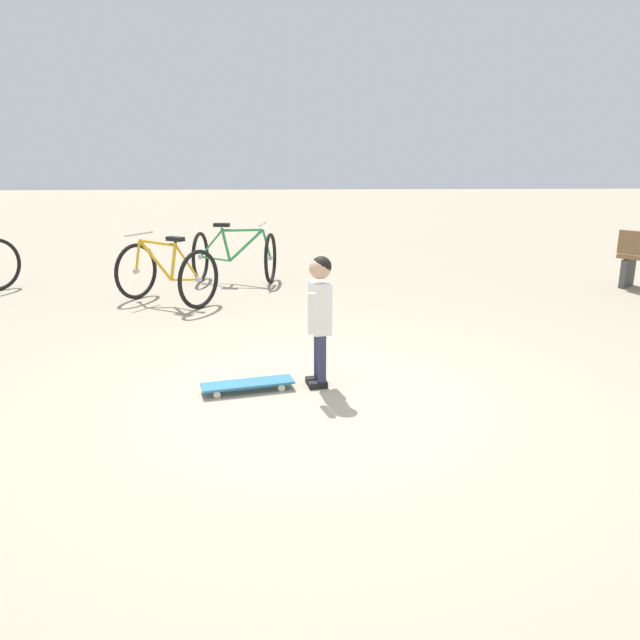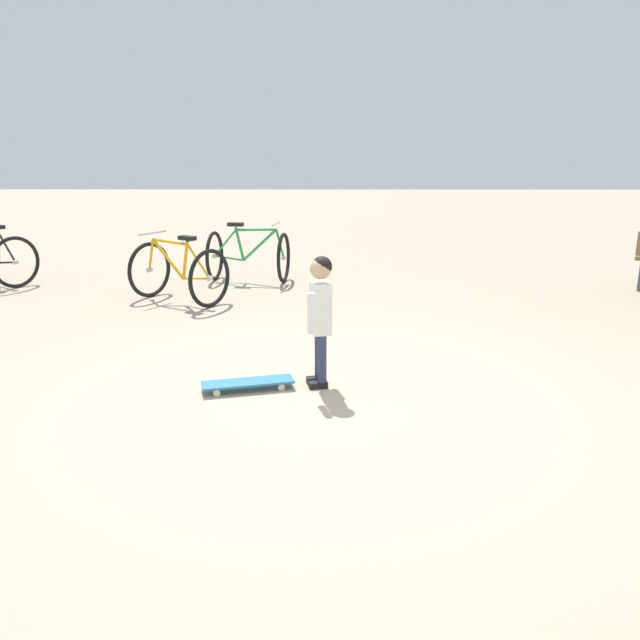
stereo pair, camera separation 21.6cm
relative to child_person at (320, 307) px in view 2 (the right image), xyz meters
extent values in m
plane|color=tan|center=(0.02, -0.34, -0.66)|extent=(50.00, 50.00, 0.00)
cylinder|color=#2D3351|center=(0.01, -0.05, -0.42)|extent=(0.08, 0.08, 0.42)
cube|color=black|center=(-0.02, -0.06, -0.63)|extent=(0.16, 0.11, 0.05)
cylinder|color=#2D3351|center=(-0.01, 0.05, -0.42)|extent=(0.08, 0.08, 0.42)
cube|color=black|center=(-0.04, 0.05, -0.63)|extent=(0.16, 0.11, 0.05)
cube|color=white|center=(0.00, 0.00, -0.01)|extent=(0.18, 0.26, 0.40)
cylinder|color=white|center=(-0.07, -0.17, -0.01)|extent=(0.06, 0.06, 0.32)
cylinder|color=white|center=(0.03, 0.16, -0.01)|extent=(0.06, 0.06, 0.32)
sphere|color=tan|center=(0.00, 0.00, 0.31)|extent=(0.17, 0.17, 0.17)
sphere|color=black|center=(0.01, 0.00, 0.32)|extent=(0.16, 0.16, 0.16)
cube|color=teal|center=(-0.58, -0.11, -0.59)|extent=(0.75, 0.36, 0.02)
cube|color=#B7B7BC|center=(-0.82, -0.17, -0.61)|extent=(0.06, 0.11, 0.02)
cube|color=#B7B7BC|center=(-0.33, -0.05, -0.61)|extent=(0.06, 0.11, 0.02)
cylinder|color=beige|center=(-0.81, -0.24, -0.63)|extent=(0.06, 0.04, 0.06)
cylinder|color=beige|center=(-0.84, -0.10, -0.63)|extent=(0.06, 0.04, 0.06)
cylinder|color=beige|center=(-0.31, -0.12, -0.63)|extent=(0.06, 0.04, 0.06)
cylinder|color=beige|center=(-0.35, 0.03, -0.63)|extent=(0.06, 0.04, 0.06)
torus|color=black|center=(-2.21, 3.13, -0.30)|extent=(0.42, 0.63, 0.71)
torus|color=black|center=(-1.34, 2.59, -0.30)|extent=(0.42, 0.63, 0.71)
cylinder|color=#B7B7BC|center=(-2.21, 3.13, -0.30)|extent=(0.08, 0.08, 0.06)
cylinder|color=#B7B7BC|center=(-1.34, 2.59, -0.30)|extent=(0.08, 0.08, 0.06)
cylinder|color=gold|center=(-1.91, 2.95, -0.13)|extent=(0.46, 0.31, 0.48)
cylinder|color=gold|center=(-1.87, 2.92, 0.09)|extent=(0.52, 0.34, 0.06)
cylinder|color=gold|center=(-1.66, 2.79, -0.12)|extent=(0.14, 0.11, 0.48)
cylinder|color=gold|center=(-1.52, 2.70, -0.33)|extent=(0.38, 0.25, 0.08)
cylinder|color=gold|center=(-1.48, 2.68, -0.11)|extent=(0.31, 0.21, 0.40)
cylinder|color=gold|center=(-2.16, 3.10, -0.10)|extent=(0.13, 0.10, 0.41)
cube|color=black|center=(-1.62, 2.76, 0.16)|extent=(0.24, 0.20, 0.05)
cylinder|color=#B7B7BC|center=(-2.12, 3.08, 0.18)|extent=(0.26, 0.40, 0.02)
torus|color=black|center=(-4.19, 3.67, -0.30)|extent=(0.44, 0.62, 0.71)
cylinder|color=#B7B7BC|center=(-4.19, 3.67, -0.30)|extent=(0.08, 0.08, 0.06)
cylinder|color=black|center=(-4.37, 3.79, -0.33)|extent=(0.38, 0.26, 0.08)
cylinder|color=black|center=(-4.32, 3.76, -0.11)|extent=(0.31, 0.22, 0.40)
torus|color=black|center=(-0.54, 4.05, -0.30)|extent=(0.16, 0.71, 0.71)
torus|color=black|center=(-1.55, 4.20, -0.30)|extent=(0.16, 0.71, 0.71)
cylinder|color=#B7B7BC|center=(-0.54, 4.05, -0.30)|extent=(0.07, 0.07, 0.06)
cylinder|color=#B7B7BC|center=(-1.55, 4.20, -0.30)|extent=(0.07, 0.07, 0.06)
cylinder|color=green|center=(-0.88, 4.10, -0.13)|extent=(0.52, 0.12, 0.48)
cylinder|color=green|center=(-0.93, 4.11, 0.09)|extent=(0.59, 0.13, 0.06)
cylinder|color=green|center=(-1.18, 4.14, -0.12)|extent=(0.14, 0.06, 0.48)
cylinder|color=green|center=(-1.34, 4.17, -0.33)|extent=(0.43, 0.09, 0.08)
cylinder|color=green|center=(-1.39, 4.18, -0.11)|extent=(0.35, 0.08, 0.40)
cylinder|color=green|center=(-0.59, 4.05, -0.10)|extent=(0.13, 0.05, 0.41)
cube|color=black|center=(-1.23, 4.15, 0.16)|extent=(0.23, 0.13, 0.05)
cylinder|color=#B7B7BC|center=(-0.64, 4.06, 0.18)|extent=(0.09, 0.46, 0.02)
camera|label=1|loc=(-0.19, -4.81, 1.22)|focal=35.40mm
camera|label=2|loc=(0.03, -4.81, 1.22)|focal=35.40mm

